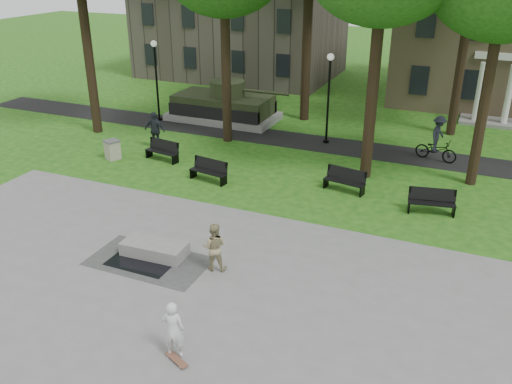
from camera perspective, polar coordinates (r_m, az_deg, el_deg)
ground at (r=19.16m, az=-4.76°, el=-5.66°), size 120.00×120.00×0.00m
plaza at (r=15.70m, az=-13.54°, el=-13.88°), size 22.00×16.00×0.02m
footpath at (r=29.33m, az=6.26°, el=5.15°), size 44.00×2.60×0.01m
building_left at (r=45.64m, az=-1.51°, el=16.77°), size 15.00×10.00×7.20m
lamp_left at (r=33.04m, az=-10.47°, el=12.09°), size 0.36×0.36×4.73m
lamp_mid at (r=28.70m, az=7.66°, el=10.46°), size 0.36×0.36×4.73m
tank_monument at (r=33.18m, az=-3.41°, el=9.05°), size 7.45×3.40×2.40m
puddle at (r=18.49m, az=-12.08°, el=-7.30°), size 2.20×1.20×0.00m
concrete_block at (r=18.76m, az=-10.62°, el=-5.87°), size 2.25×1.11×0.45m
skateboard at (r=14.43m, az=-8.36°, el=-17.11°), size 0.79×0.51×0.07m
skateboarder at (r=14.13m, az=-8.71°, el=-14.10°), size 0.67×0.52×1.61m
friend_watching at (r=17.41m, az=-4.44°, el=-5.78°), size 0.94×0.83×1.63m
pedestrian_walker at (r=28.58m, az=-10.61°, el=6.41°), size 1.16×0.52×1.95m
cyclist at (r=27.87m, az=18.53°, el=4.96°), size 2.16×1.28×2.24m
park_bench_0 at (r=27.01m, az=-9.80°, el=4.40°), size 1.85×0.80×1.00m
park_bench_1 at (r=24.26m, az=-4.97°, el=2.36°), size 1.85×0.80×1.00m
park_bench_2 at (r=23.44m, az=9.33°, el=1.32°), size 1.85×0.83×1.00m
park_bench_3 at (r=22.27m, az=18.06°, el=-0.88°), size 1.85×0.87×1.00m
trash_bin at (r=27.69m, az=-14.88°, el=4.35°), size 0.87×0.87×0.96m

